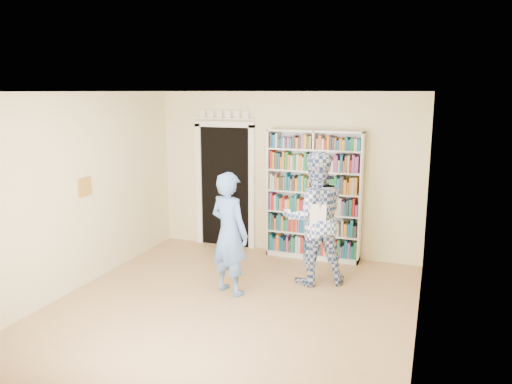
# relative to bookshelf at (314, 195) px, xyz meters

# --- Properties ---
(floor) EXTENTS (5.00, 5.00, 0.00)m
(floor) POSITION_rel_bookshelf_xyz_m (-0.52, -2.34, -1.06)
(floor) COLOR #AD7F53
(floor) RESTS_ON ground
(ceiling) EXTENTS (5.00, 5.00, 0.00)m
(ceiling) POSITION_rel_bookshelf_xyz_m (-0.52, -2.34, 1.64)
(ceiling) COLOR white
(ceiling) RESTS_ON wall_back
(wall_back) EXTENTS (4.50, 0.00, 4.50)m
(wall_back) POSITION_rel_bookshelf_xyz_m (-0.52, 0.16, 0.29)
(wall_back) COLOR beige
(wall_back) RESTS_ON floor
(wall_left) EXTENTS (0.00, 5.00, 5.00)m
(wall_left) POSITION_rel_bookshelf_xyz_m (-2.77, -2.34, 0.29)
(wall_left) COLOR beige
(wall_left) RESTS_ON floor
(wall_right) EXTENTS (0.00, 5.00, 5.00)m
(wall_right) POSITION_rel_bookshelf_xyz_m (1.73, -2.34, 0.29)
(wall_right) COLOR beige
(wall_right) RESTS_ON floor
(bookshelf) EXTENTS (1.53, 0.29, 2.10)m
(bookshelf) POSITION_rel_bookshelf_xyz_m (0.00, 0.00, 0.00)
(bookshelf) COLOR white
(bookshelf) RESTS_ON floor
(doorway) EXTENTS (1.10, 0.08, 2.43)m
(doorway) POSITION_rel_bookshelf_xyz_m (-1.62, 0.13, 0.12)
(doorway) COLOR black
(doorway) RESTS_ON floor
(wall_art) EXTENTS (0.03, 0.25, 0.25)m
(wall_art) POSITION_rel_bookshelf_xyz_m (-2.75, -2.14, 0.34)
(wall_art) COLOR brown
(wall_art) RESTS_ON wall_left
(man_blue) EXTENTS (0.71, 0.60, 1.67)m
(man_blue) POSITION_rel_bookshelf_xyz_m (-0.72, -1.81, -0.23)
(man_blue) COLOR #5076B3
(man_blue) RESTS_ON floor
(man_plaid) EXTENTS (1.15, 1.06, 1.90)m
(man_plaid) POSITION_rel_bookshelf_xyz_m (0.26, -1.06, -0.11)
(man_plaid) COLOR navy
(man_plaid) RESTS_ON floor
(paper_sheet) EXTENTS (0.21, 0.09, 0.31)m
(paper_sheet) POSITION_rel_bookshelf_xyz_m (0.37, -1.32, 0.00)
(paper_sheet) COLOR white
(paper_sheet) RESTS_ON man_plaid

